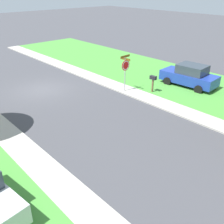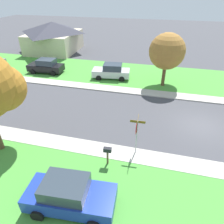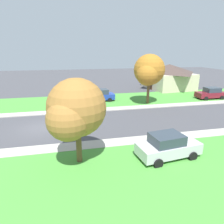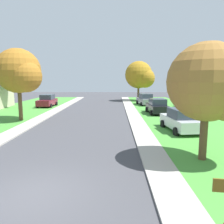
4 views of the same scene
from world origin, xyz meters
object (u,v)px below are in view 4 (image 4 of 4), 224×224
(tree_corner_large, at_px, (140,76))
(tree_sidewalk_near, at_px, (20,72))
(car_silver_near_corner, at_px, (181,120))
(car_grey_far_down_street, at_px, (145,100))
(car_maroon_driveway_right, at_px, (47,101))
(car_black_across_road, at_px, (157,106))
(tree_sidewalk_mid, at_px, (213,85))

(tree_corner_large, distance_m, tree_sidewalk_near, 23.42)
(car_silver_near_corner, xyz_separation_m, car_grey_far_down_street, (-0.42, 16.80, 0.00))
(car_maroon_driveway_right, bearing_deg, car_grey_far_down_street, 9.12)
(car_black_across_road, xyz_separation_m, tree_corner_large, (-0.28, 15.07, 3.64))
(car_black_across_road, distance_m, tree_sidewalk_mid, 14.70)
(tree_sidewalk_near, bearing_deg, car_grey_far_down_street, 44.32)
(car_silver_near_corner, height_order, tree_sidewalk_mid, tree_sidewalk_mid)
(car_maroon_driveway_right, xyz_separation_m, tree_sidewalk_near, (0.93, -10.57, 3.63))
(car_maroon_driveway_right, distance_m, car_black_across_road, 15.56)
(car_silver_near_corner, bearing_deg, car_maroon_driveway_right, 134.91)
(car_maroon_driveway_right, height_order, car_black_across_road, same)
(tree_sidewalk_mid, bearing_deg, tree_corner_large, 90.02)
(car_grey_far_down_street, xyz_separation_m, tree_sidewalk_near, (-13.14, -12.83, 3.63))
(tree_corner_large, bearing_deg, car_silver_near_corner, -88.76)
(car_grey_far_down_street, distance_m, car_maroon_driveway_right, 14.26)
(tree_sidewalk_mid, height_order, tree_sidewalk_near, tree_sidewalk_near)
(car_grey_far_down_street, relative_size, tree_sidewalk_mid, 0.80)
(car_maroon_driveway_right, distance_m, tree_sidewalk_mid, 25.08)
(car_silver_near_corner, bearing_deg, tree_sidewalk_near, 163.69)
(car_silver_near_corner, bearing_deg, tree_corner_large, 91.24)
(car_silver_near_corner, relative_size, car_grey_far_down_street, 1.00)
(car_silver_near_corner, distance_m, car_maroon_driveway_right, 20.53)
(tree_sidewalk_mid, distance_m, tree_sidewalk_near, 16.50)
(car_maroon_driveway_right, relative_size, car_black_across_road, 0.99)
(car_maroon_driveway_right, bearing_deg, car_silver_near_corner, -45.09)
(car_black_across_road, relative_size, tree_corner_large, 0.62)
(car_maroon_driveway_right, xyz_separation_m, tree_corner_large, (13.99, 8.88, 3.64))
(tree_sidewalk_mid, bearing_deg, car_silver_near_corner, 85.31)
(car_silver_near_corner, height_order, car_grey_far_down_street, same)
(car_silver_near_corner, distance_m, car_grey_far_down_street, 16.81)
(car_grey_far_down_street, relative_size, tree_corner_large, 0.64)
(tree_sidewalk_mid, bearing_deg, car_black_across_road, 88.91)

